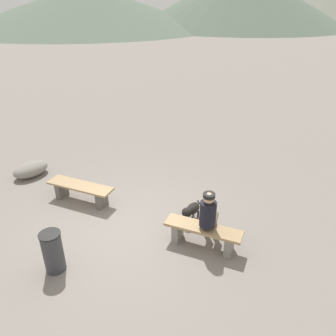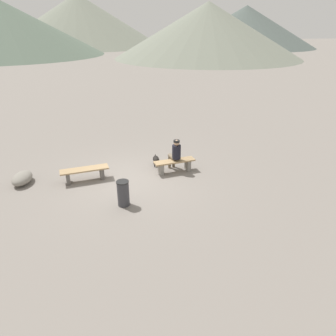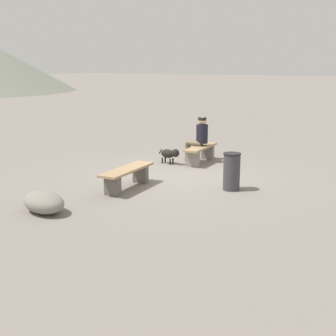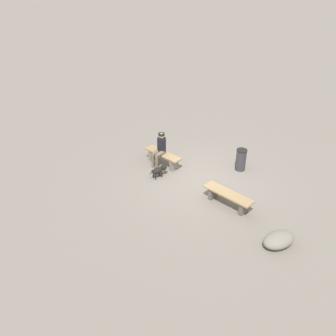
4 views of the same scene
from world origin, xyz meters
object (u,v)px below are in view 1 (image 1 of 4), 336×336
at_px(trash_bin, 53,252).
at_px(bench_right, 203,233).
at_px(dog, 191,210).
at_px(seated_person, 209,214).
at_px(bench_left, 81,190).
at_px(boulder, 31,169).

bearing_deg(trash_bin, bench_right, 44.64).
xyz_separation_m(bench_right, dog, (-0.61, 0.63, -0.03)).
distance_m(seated_person, dog, 0.96).
relative_size(bench_left, bench_right, 1.09).
relative_size(dog, trash_bin, 0.84).
relative_size(bench_right, dog, 2.31).
bearing_deg(seated_person, dog, 126.50).
bearing_deg(boulder, bench_left, -5.26).
height_order(bench_left, seated_person, seated_person).
xyz_separation_m(dog, trash_bin, (-1.44, -2.65, 0.12)).
bearing_deg(bench_right, trash_bin, -144.23).
bearing_deg(dog, bench_left, -72.29).
height_order(bench_right, seated_person, seated_person).
bearing_deg(boulder, trash_bin, -31.81).
bearing_deg(trash_bin, boulder, 148.19).
relative_size(bench_left, boulder, 1.75).
bearing_deg(bench_left, seated_person, -5.66).
distance_m(bench_left, seated_person, 3.38).
xyz_separation_m(bench_left, bench_right, (3.30, 0.09, -0.00)).
relative_size(bench_right, seated_person, 1.24).
distance_m(seated_person, boulder, 5.56).
height_order(bench_left, dog, bench_left).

